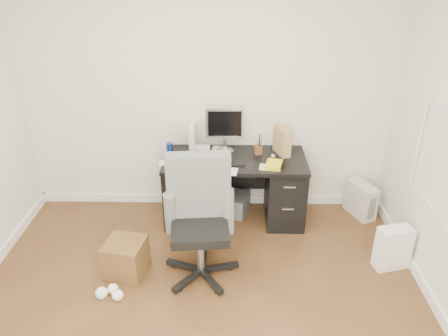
# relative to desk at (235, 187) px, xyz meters

# --- Properties ---
(ground) EXTENTS (4.00, 4.00, 0.00)m
(ground) POSITION_rel_desk_xyz_m (-0.30, -1.65, -0.40)
(ground) COLOR #472A17
(ground) RESTS_ON ground
(room_shell) EXTENTS (4.02, 4.02, 2.71)m
(room_shell) POSITION_rel_desk_xyz_m (-0.27, -1.62, 1.26)
(room_shell) COLOR beige
(room_shell) RESTS_ON ground
(desk) EXTENTS (1.50, 0.70, 0.75)m
(desk) POSITION_rel_desk_xyz_m (0.00, 0.00, 0.00)
(desk) COLOR black
(desk) RESTS_ON ground
(loose_papers) EXTENTS (1.10, 0.60, 0.00)m
(loose_papers) POSITION_rel_desk_xyz_m (-0.20, -0.05, 0.35)
(loose_papers) COLOR white
(loose_papers) RESTS_ON desk
(lcd_monitor) EXTENTS (0.40, 0.24, 0.50)m
(lcd_monitor) POSITION_rel_desk_xyz_m (-0.11, 0.16, 0.60)
(lcd_monitor) COLOR silver
(lcd_monitor) RESTS_ON desk
(keyboard) EXTENTS (0.44, 0.15, 0.02)m
(keyboard) POSITION_rel_desk_xyz_m (-0.12, -0.12, 0.36)
(keyboard) COLOR black
(keyboard) RESTS_ON desk
(computer_mouse) EXTENTS (0.07, 0.07, 0.06)m
(computer_mouse) POSITION_rel_desk_xyz_m (0.40, -0.01, 0.38)
(computer_mouse) COLOR silver
(computer_mouse) RESTS_ON desk
(travel_mug) EXTENTS (0.09, 0.09, 0.16)m
(travel_mug) POSITION_rel_desk_xyz_m (-0.69, 0.02, 0.43)
(travel_mug) COLOR #163597
(travel_mug) RESTS_ON desk
(white_binder) EXTENTS (0.12, 0.26, 0.29)m
(white_binder) POSITION_rel_desk_xyz_m (-0.46, 0.22, 0.50)
(white_binder) COLOR silver
(white_binder) RESTS_ON desk
(magazine_file) EXTENTS (0.21, 0.28, 0.29)m
(magazine_file) POSITION_rel_desk_xyz_m (0.50, 0.12, 0.50)
(magazine_file) COLOR #956E48
(magazine_file) RESTS_ON desk
(pen_cup) EXTENTS (0.11, 0.11, 0.22)m
(pen_cup) POSITION_rel_desk_xyz_m (0.25, 0.11, 0.46)
(pen_cup) COLOR #5B321A
(pen_cup) RESTS_ON desk
(yellow_book) EXTENTS (0.22, 0.25, 0.04)m
(yellow_book) POSITION_rel_desk_xyz_m (0.40, -0.18, 0.37)
(yellow_book) COLOR yellow
(yellow_book) RESTS_ON desk
(paper_remote) EXTENTS (0.26, 0.22, 0.02)m
(paper_remote) POSITION_rel_desk_xyz_m (-0.10, -0.30, 0.36)
(paper_remote) COLOR white
(paper_remote) RESTS_ON desk
(office_chair) EXTENTS (0.71, 0.71, 1.15)m
(office_chair) POSITION_rel_desk_xyz_m (-0.31, -0.95, 0.18)
(office_chair) COLOR #525452
(office_chair) RESTS_ON ground
(pc_tower) EXTENTS (0.31, 0.42, 0.39)m
(pc_tower) POSITION_rel_desk_xyz_m (1.43, 0.10, -0.21)
(pc_tower) COLOR #B9B4A7
(pc_tower) RESTS_ON ground
(shopping_bag) EXTENTS (0.36, 0.30, 0.43)m
(shopping_bag) POSITION_rel_desk_xyz_m (1.49, -0.81, -0.18)
(shopping_bag) COLOR white
(shopping_bag) RESTS_ON ground
(wicker_basket) EXTENTS (0.41, 0.41, 0.35)m
(wicker_basket) POSITION_rel_desk_xyz_m (-1.01, -0.95, -0.23)
(wicker_basket) COLOR #4A2E16
(wicker_basket) RESTS_ON ground
(desk_printer) EXTENTS (0.47, 0.42, 0.23)m
(desk_printer) POSITION_rel_desk_xyz_m (-0.05, 0.14, -0.28)
(desk_printer) COLOR slate
(desk_printer) RESTS_ON ground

